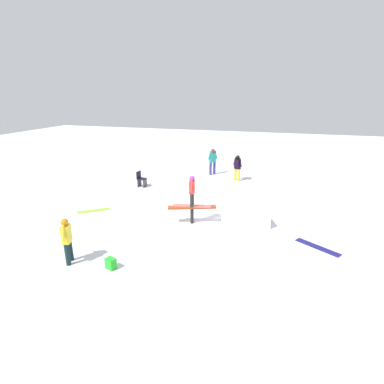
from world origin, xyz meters
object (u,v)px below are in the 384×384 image
loose_snowboard_lime (94,211)px  folding_chair (141,179)px  main_rider_on_rail (192,192)px  bystander_black (237,167)px  bystander_teal (213,160)px  rail_feature (192,209)px  bystander_yellow (67,238)px  backpack_on_snow (111,263)px  loose_snowboard_navy (317,247)px

loose_snowboard_lime → folding_chair: folding_chair is taller
main_rider_on_rail → loose_snowboard_lime: main_rider_on_rail is taller
bystander_black → bystander_teal: size_ratio=0.92×
rail_feature → loose_snowboard_lime: size_ratio=1.37×
main_rider_on_rail → bystander_teal: main_rider_on_rail is taller
bystander_black → bystander_teal: 1.99m
main_rider_on_rail → loose_snowboard_lime: bearing=-11.4°
loose_snowboard_lime → bystander_black: bearing=13.9°
rail_feature → bystander_yellow: bystander_yellow is taller
backpack_on_snow → folding_chair: bearing=128.5°
bystander_yellow → backpack_on_snow: size_ratio=4.38×
bystander_teal → bystander_yellow: size_ratio=1.12×
rail_feature → bystander_yellow: (2.82, 3.92, 0.23)m
folding_chair → bystander_black: bearing=-55.7°
bystander_teal → folding_chair: bystander_teal is taller
rail_feature → folding_chair: bearing=-63.3°
bystander_black → bystander_teal: (1.72, -0.98, 0.07)m
bystander_teal → folding_chair: (3.25, 3.69, -0.53)m
rail_feature → bystander_teal: (0.88, -7.61, 0.33)m
loose_snowboard_lime → backpack_on_snow: 5.00m
rail_feature → bystander_black: (-0.84, -6.63, 0.26)m
loose_snowboard_lime → loose_snowboard_navy: bearing=-41.0°
bystander_black → loose_snowboard_lime: size_ratio=1.11×
bystander_black → loose_snowboard_navy: bystander_black is taller
loose_snowboard_lime → bystander_teal: bearing=27.2°
rail_feature → bystander_teal: size_ratio=1.14×
rail_feature → main_rider_on_rail: bearing=0.0°
rail_feature → main_rider_on_rail: (0.00, 0.00, 0.74)m
bystander_teal → loose_snowboard_navy: bearing=79.6°
main_rider_on_rail → bystander_yellow: size_ratio=1.03×
main_rider_on_rail → backpack_on_snow: (1.41, 3.85, -1.18)m
backpack_on_snow → loose_snowboard_lime: bearing=149.0°
rail_feature → loose_snowboard_lime: 4.64m
bystander_teal → loose_snowboard_navy: 10.07m
bystander_teal → bystander_yellow: (1.94, 11.54, -0.10)m
bystander_black → loose_snowboard_lime: bystander_black is taller
loose_snowboard_lime → folding_chair: bearing=46.4°
rail_feature → folding_chair: folding_chair is taller
bystander_yellow → backpack_on_snow: (-1.41, -0.07, -0.67)m
bystander_yellow → loose_snowboard_lime: (1.79, -3.92, -0.82)m
bystander_black → backpack_on_snow: (2.26, 10.48, -0.70)m
rail_feature → folding_chair: 5.70m
loose_snowboard_navy → backpack_on_snow: bearing=60.6°
bystander_teal → backpack_on_snow: bystander_teal is taller
rail_feature → backpack_on_snow: 4.13m
bystander_yellow → folding_chair: bystander_yellow is taller
folding_chair → loose_snowboard_navy: bearing=-112.0°
rail_feature → bystander_black: size_ratio=1.24×
bystander_teal → loose_snowboard_navy: size_ratio=1.07×
bystander_teal → backpack_on_snow: size_ratio=4.92×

